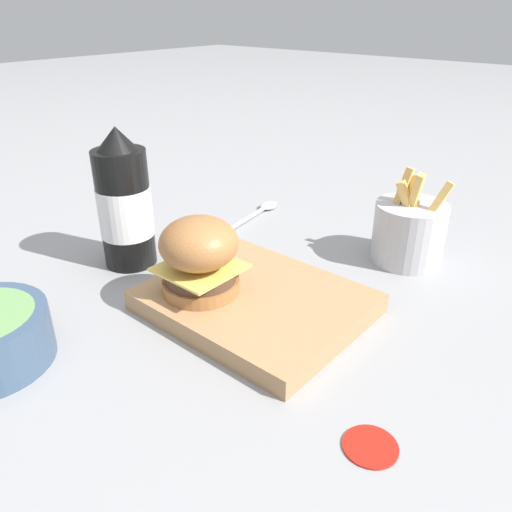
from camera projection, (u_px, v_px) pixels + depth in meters
ground_plane at (265, 339)px, 0.56m from camera, size 6.00×6.00×0.00m
serving_board at (256, 302)px, 0.60m from camera, size 0.25×0.20×0.02m
burger at (200, 255)px, 0.58m from camera, size 0.09×0.09×0.09m
ketchup_bottle at (125, 205)px, 0.68m from camera, size 0.07×0.07×0.20m
fries_basket at (409, 231)px, 0.71m from camera, size 0.10×0.10×0.14m
spoon at (260, 211)px, 0.88m from camera, size 0.04×0.18×0.01m
ketchup_puddle at (370, 446)px, 0.42m from camera, size 0.05×0.05×0.00m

